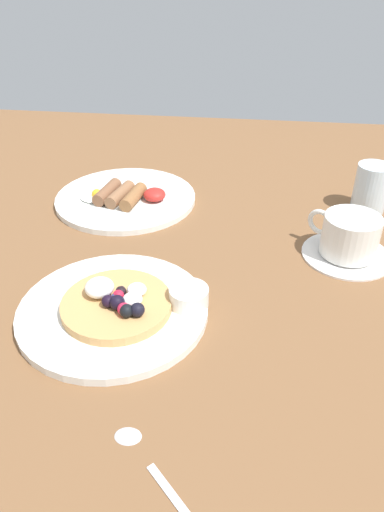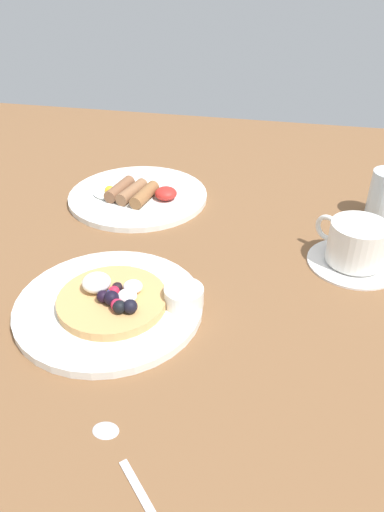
# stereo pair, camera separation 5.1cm
# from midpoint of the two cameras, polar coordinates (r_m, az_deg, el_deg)

# --- Properties ---
(ground_plane) EXTENTS (1.70, 1.56, 0.03)m
(ground_plane) POSITION_cam_midpoint_polar(r_m,az_deg,el_deg) (0.73, -3.86, -3.55)
(ground_plane) COLOR brown
(pancake_plate) EXTENTS (0.26, 0.26, 0.01)m
(pancake_plate) POSITION_cam_midpoint_polar(r_m,az_deg,el_deg) (0.67, -11.52, -6.37)
(pancake_plate) COLOR white
(pancake_plate) RESTS_ON ground_plane
(pancake_with_berries) EXTENTS (0.15, 0.15, 0.04)m
(pancake_with_berries) POSITION_cam_midpoint_polar(r_m,az_deg,el_deg) (0.65, -11.18, -5.48)
(pancake_with_berries) COLOR tan
(pancake_with_berries) RESTS_ON pancake_plate
(syrup_ramekin) EXTENTS (0.05, 0.05, 0.03)m
(syrup_ramekin) POSITION_cam_midpoint_polar(r_m,az_deg,el_deg) (0.65, -2.65, -4.86)
(syrup_ramekin) COLOR white
(syrup_ramekin) RESTS_ON pancake_plate
(breakfast_plate) EXTENTS (0.27, 0.27, 0.01)m
(breakfast_plate) POSITION_cam_midpoint_polar(r_m,az_deg,el_deg) (0.95, -9.40, 6.73)
(breakfast_plate) COLOR white
(breakfast_plate) RESTS_ON ground_plane
(fried_breakfast) EXTENTS (0.17, 0.10, 0.03)m
(fried_breakfast) POSITION_cam_midpoint_polar(r_m,az_deg,el_deg) (0.93, -9.72, 7.15)
(fried_breakfast) COLOR brown
(fried_breakfast) RESTS_ON breakfast_plate
(coffee_saucer) EXTENTS (0.14, 0.14, 0.01)m
(coffee_saucer) POSITION_cam_midpoint_polar(r_m,az_deg,el_deg) (0.80, 16.12, 0.17)
(coffee_saucer) COLOR white
(coffee_saucer) RESTS_ON ground_plane
(coffee_cup) EXTENTS (0.11, 0.09, 0.06)m
(coffee_cup) POSITION_cam_midpoint_polar(r_m,az_deg,el_deg) (0.78, 16.44, 2.45)
(coffee_cup) COLOR white
(coffee_cup) RESTS_ON coffee_saucer
(teaspoon) EXTENTS (0.10, 0.10, 0.01)m
(teaspoon) POSITION_cam_midpoint_polar(r_m,az_deg,el_deg) (0.52, -8.94, -22.38)
(teaspoon) COLOR silver
(teaspoon) RESTS_ON ground_plane
(water_glass) EXTENTS (0.06, 0.06, 0.09)m
(water_glass) POSITION_cam_midpoint_polar(r_m,az_deg,el_deg) (0.94, 19.01, 7.61)
(water_glass) COLOR silver
(water_glass) RESTS_ON ground_plane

